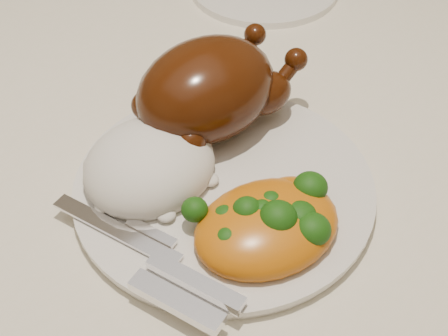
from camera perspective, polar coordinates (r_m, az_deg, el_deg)
dining_table at (r=0.73m, az=-16.21°, el=-3.15°), size 1.60×0.90×0.76m
tablecloth at (r=0.68m, az=-17.43°, el=1.01°), size 1.73×1.03×0.18m
dinner_plate at (r=0.57m, az=0.00°, el=-1.85°), size 0.35×0.35×0.01m
roast_chicken at (r=0.60m, az=-1.28°, el=7.32°), size 0.18×0.12×0.09m
rice_mound at (r=0.56m, az=-6.82°, el=0.17°), size 0.14×0.14×0.07m
mac_and_cheese at (r=0.52m, az=4.20°, el=-4.93°), size 0.14×0.11×0.05m
cutlery at (r=0.50m, az=-5.41°, el=-9.19°), size 0.07×0.19×0.01m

